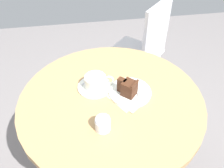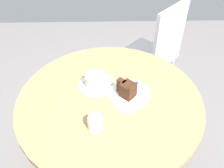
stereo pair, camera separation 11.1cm
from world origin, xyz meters
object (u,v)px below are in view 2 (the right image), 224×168
(cake_slice, at_px, (127,89))
(cafe_chair, at_px, (157,50))
(coffee_cup, at_px, (96,80))
(teaspoon, at_px, (93,77))
(saucer, at_px, (95,85))
(cake_plate, at_px, (129,94))
(fork, at_px, (137,98))
(napkin, at_px, (127,97))
(sugar_pot, at_px, (95,122))

(cake_slice, relative_size, cafe_chair, 0.11)
(coffee_cup, xyz_separation_m, teaspoon, (-0.02, 0.06, -0.03))
(saucer, height_order, cafe_chair, cafe_chair)
(cake_plate, xyz_separation_m, fork, (0.03, -0.04, 0.01))
(saucer, bearing_deg, napkin, -29.03)
(napkin, bearing_deg, teaspoon, 139.83)
(fork, bearing_deg, napkin, -109.01)
(fork, bearing_deg, teaspoon, -124.70)
(teaspoon, distance_m, cake_slice, 0.21)
(saucer, height_order, fork, fork)
(teaspoon, xyz_separation_m, fork, (0.21, -0.16, 0.00))
(sugar_pot, bearing_deg, saucer, 92.05)
(saucer, relative_size, cake_slice, 1.73)
(saucer, relative_size, fork, 1.14)
(coffee_cup, bearing_deg, cake_plate, -21.13)
(saucer, height_order, cake_plate, cake_plate)
(cake_plate, relative_size, sugar_pot, 2.87)
(coffee_cup, relative_size, napkin, 0.59)
(cafe_chair, bearing_deg, fork, 25.78)
(teaspoon, bearing_deg, saucer, -115.59)
(teaspoon, height_order, napkin, teaspoon)
(teaspoon, distance_m, cake_plate, 0.21)
(fork, bearing_deg, sugar_pot, -48.75)
(cake_slice, distance_m, sugar_pot, 0.22)
(sugar_pot, bearing_deg, fork, 39.28)
(cafe_chair, relative_size, sugar_pot, 12.85)
(sugar_pot, bearing_deg, cafe_chair, 64.34)
(napkin, distance_m, sugar_pot, 0.22)
(saucer, distance_m, fork, 0.22)
(teaspoon, relative_size, cake_plate, 0.45)
(fork, bearing_deg, coffee_cup, -115.10)
(teaspoon, relative_size, sugar_pot, 1.30)
(cake_plate, height_order, sugar_pot, sugar_pot)
(napkin, bearing_deg, fork, -20.98)
(napkin, height_order, cafe_chair, cafe_chair)
(fork, height_order, cafe_chair, cafe_chair)
(saucer, distance_m, teaspoon, 0.06)
(teaspoon, height_order, sugar_pot, sugar_pot)
(saucer, bearing_deg, fork, -27.27)
(saucer, bearing_deg, sugar_pot, -87.95)
(teaspoon, relative_size, cake_slice, 0.96)
(teaspoon, relative_size, cafe_chair, 0.10)
(teaspoon, relative_size, fork, 0.63)
(cafe_chair, bearing_deg, cake_slice, 21.93)
(saucer, distance_m, coffee_cup, 0.04)
(napkin, bearing_deg, saucer, 150.97)
(coffee_cup, height_order, napkin, coffee_cup)
(sugar_pot, bearing_deg, teaspoon, 94.19)
(cake_slice, bearing_deg, sugar_pot, -128.69)
(cake_plate, height_order, napkin, cake_plate)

